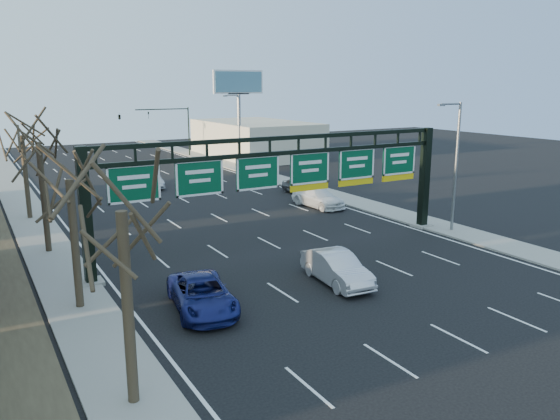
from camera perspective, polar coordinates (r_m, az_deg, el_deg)
ground at (r=28.06m, az=8.88°, el=-8.41°), size 160.00×160.00×0.00m
sidewalk_left at (r=41.58m, az=-23.91°, el=-2.22°), size 3.00×120.00×0.12m
sidewalk_right at (r=50.82m, az=5.97°, el=1.44°), size 3.00×120.00×0.12m
lane_markings at (r=44.64m, az=-7.43°, el=-0.28°), size 21.60×120.00×0.01m
sign_gantry at (r=33.26m, az=0.69°, el=3.41°), size 24.60×1.20×7.20m
building_right_distant at (r=79.53m, az=-2.61°, el=7.43°), size 12.00×20.00×5.00m
tree_near at (r=16.82m, az=-16.48°, el=3.31°), size 3.60×3.60×8.86m
tree_gantry at (r=25.62m, az=-21.35°, el=5.27°), size 3.60×3.60×8.48m
tree_mid at (r=35.43m, az=-24.10°, el=8.14°), size 3.60×3.60×9.24m
tree_far at (r=45.39m, az=-25.53°, el=8.35°), size 3.60×3.60×8.86m
streetlight_near at (r=39.49m, az=17.83°, el=4.97°), size 2.15×0.22×9.00m
streetlight_far at (r=67.03m, az=-4.38°, el=8.59°), size 2.15×0.22×9.00m
billboard_right at (r=72.43m, az=-4.36°, el=12.07°), size 7.00×0.50×12.00m
traffic_signal_mast at (r=78.54m, az=-13.78°, el=9.20°), size 10.16×0.54×7.00m
car_blue_suv at (r=25.57m, az=-8.14°, el=-8.72°), size 3.40×5.82×1.52m
car_silver_sedan at (r=28.73m, az=5.93°, el=-6.04°), size 2.21×5.17×1.66m
car_white_wagon at (r=46.45m, az=3.99°, el=1.31°), size 2.79×5.63×1.57m
car_grey_far at (r=52.10m, az=1.82°, el=2.49°), size 1.80×4.09×1.37m
car_silver_distant at (r=56.39m, az=-13.26°, el=3.00°), size 1.75×4.48×1.46m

